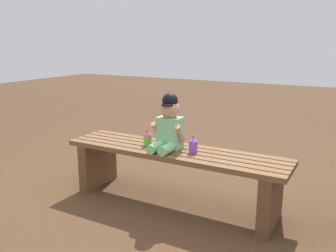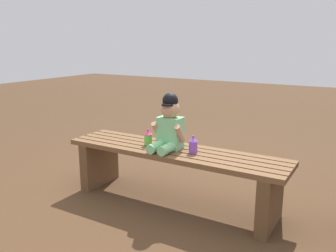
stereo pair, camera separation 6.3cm
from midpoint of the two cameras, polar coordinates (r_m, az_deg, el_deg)
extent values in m
plane|color=#4C331E|center=(2.71, 0.18, -12.17)|extent=(16.00, 16.00, 0.00)
cube|color=brown|center=(2.43, -1.65, -5.12)|extent=(1.66, 0.07, 0.04)
cube|color=brown|center=(2.50, -0.71, -4.61)|extent=(1.66, 0.07, 0.04)
cube|color=brown|center=(2.56, 0.18, -4.13)|extent=(1.66, 0.07, 0.04)
cube|color=brown|center=(2.63, 1.03, -3.67)|extent=(1.66, 0.07, 0.04)
cube|color=brown|center=(2.70, 1.83, -3.23)|extent=(1.66, 0.07, 0.04)
cube|color=brown|center=(3.02, -11.73, -5.83)|extent=(0.08, 0.39, 0.38)
cube|color=brown|center=(2.40, 15.43, -11.21)|extent=(0.08, 0.39, 0.38)
cube|color=#7FCC8C|center=(2.55, -0.39, -1.10)|extent=(0.17, 0.12, 0.23)
sphere|color=tan|center=(2.51, -0.39, 2.72)|extent=(0.14, 0.14, 0.14)
cylinder|color=black|center=(2.47, -0.82, 3.43)|extent=(0.09, 0.09, 0.01)
sphere|color=black|center=(2.50, -0.40, 4.09)|extent=(0.11, 0.11, 0.11)
cylinder|color=#85D693|center=(2.50, -2.64, -3.38)|extent=(0.07, 0.16, 0.07)
cylinder|color=#85D693|center=(2.45, -0.85, -3.68)|extent=(0.07, 0.16, 0.07)
cylinder|color=tan|center=(2.57, -2.54, -0.68)|extent=(0.04, 0.12, 0.14)
cylinder|color=tan|center=(2.48, 1.16, -1.20)|extent=(0.04, 0.12, 0.14)
cylinder|color=#66CC4C|center=(2.65, -3.97, -2.21)|extent=(0.06, 0.06, 0.09)
cone|color=#E5337F|center=(2.63, -3.99, -1.07)|extent=(0.06, 0.06, 0.03)
cylinder|color=#E5337F|center=(2.63, -4.00, -0.69)|extent=(0.01, 0.01, 0.02)
cylinder|color=#8C4CCC|center=(2.47, 3.35, -3.35)|extent=(0.06, 0.06, 0.09)
cone|color=#8C4CCC|center=(2.46, 3.36, -2.14)|extent=(0.06, 0.06, 0.03)
cylinder|color=#8C4CCC|center=(2.45, 3.37, -1.73)|extent=(0.01, 0.01, 0.02)
camera|label=1|loc=(0.03, -90.73, -0.17)|focal=37.98mm
camera|label=2|loc=(0.03, 89.27, 0.17)|focal=37.98mm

